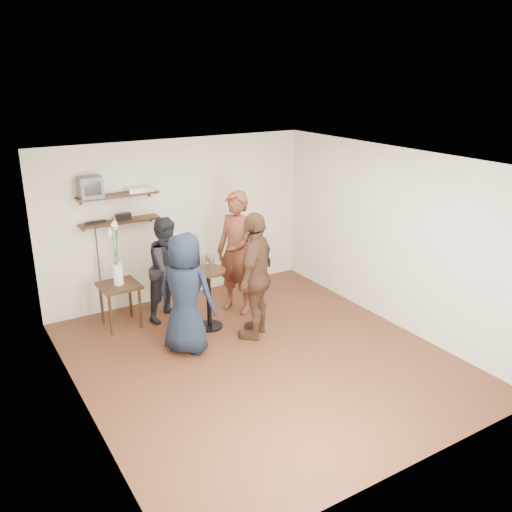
{
  "coord_description": "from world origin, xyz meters",
  "views": [
    {
      "loc": [
        -3.34,
        -5.36,
        3.62
      ],
      "look_at": [
        0.18,
        0.4,
        1.27
      ],
      "focal_mm": 38.0,
      "sensor_mm": 36.0,
      "label": 1
    }
  ],
  "objects_px": {
    "person_navy": "(186,294)",
    "drinks_table": "(209,291)",
    "side_table": "(119,291)",
    "person_plaid": "(237,253)",
    "person_dark": "(169,268)",
    "person_brown": "(256,276)",
    "dvd_deck": "(140,189)",
    "crt_monitor": "(90,187)",
    "radio": "(123,217)"
  },
  "relations": [
    {
      "from": "side_table",
      "to": "person_dark",
      "type": "height_order",
      "value": "person_dark"
    },
    {
      "from": "side_table",
      "to": "person_navy",
      "type": "distance_m",
      "value": 1.33
    },
    {
      "from": "person_navy",
      "to": "crt_monitor",
      "type": "bearing_deg",
      "value": -17.4
    },
    {
      "from": "crt_monitor",
      "to": "drinks_table",
      "type": "bearing_deg",
      "value": -44.7
    },
    {
      "from": "crt_monitor",
      "to": "drinks_table",
      "type": "relative_size",
      "value": 0.35
    },
    {
      "from": "crt_monitor",
      "to": "person_navy",
      "type": "xyz_separation_m",
      "value": [
        0.67,
        -1.68,
        -1.19
      ]
    },
    {
      "from": "drinks_table",
      "to": "person_plaid",
      "type": "distance_m",
      "value": 0.81
    },
    {
      "from": "side_table",
      "to": "person_brown",
      "type": "relative_size",
      "value": 0.36
    },
    {
      "from": "person_navy",
      "to": "person_brown",
      "type": "xyz_separation_m",
      "value": [
        1.02,
        -0.1,
        0.08
      ]
    },
    {
      "from": "person_navy",
      "to": "person_plaid",
      "type": "bearing_deg",
      "value": -96.76
    },
    {
      "from": "side_table",
      "to": "person_plaid",
      "type": "bearing_deg",
      "value": -13.52
    },
    {
      "from": "person_plaid",
      "to": "person_brown",
      "type": "height_order",
      "value": "person_plaid"
    },
    {
      "from": "person_dark",
      "to": "person_navy",
      "type": "height_order",
      "value": "person_navy"
    },
    {
      "from": "person_dark",
      "to": "side_table",
      "type": "bearing_deg",
      "value": 144.83
    },
    {
      "from": "radio",
      "to": "side_table",
      "type": "xyz_separation_m",
      "value": [
        -0.3,
        -0.49,
        -0.97
      ]
    },
    {
      "from": "side_table",
      "to": "person_navy",
      "type": "height_order",
      "value": "person_navy"
    },
    {
      "from": "crt_monitor",
      "to": "dvd_deck",
      "type": "relative_size",
      "value": 0.8
    },
    {
      "from": "dvd_deck",
      "to": "radio",
      "type": "height_order",
      "value": "dvd_deck"
    },
    {
      "from": "person_dark",
      "to": "person_brown",
      "type": "height_order",
      "value": "person_brown"
    },
    {
      "from": "crt_monitor",
      "to": "person_plaid",
      "type": "distance_m",
      "value": 2.34
    },
    {
      "from": "side_table",
      "to": "person_brown",
      "type": "bearing_deg",
      "value": -39.88
    },
    {
      "from": "side_table",
      "to": "person_brown",
      "type": "distance_m",
      "value": 2.04
    },
    {
      "from": "person_navy",
      "to": "person_dark",
      "type": "bearing_deg",
      "value": -50.63
    },
    {
      "from": "radio",
      "to": "crt_monitor",
      "type": "bearing_deg",
      "value": 180.0
    },
    {
      "from": "radio",
      "to": "side_table",
      "type": "relative_size",
      "value": 0.33
    },
    {
      "from": "crt_monitor",
      "to": "person_brown",
      "type": "relative_size",
      "value": 0.18
    },
    {
      "from": "crt_monitor",
      "to": "side_table",
      "type": "distance_m",
      "value": 1.55
    },
    {
      "from": "radio",
      "to": "person_dark",
      "type": "distance_m",
      "value": 1.03
    },
    {
      "from": "dvd_deck",
      "to": "person_dark",
      "type": "relative_size",
      "value": 0.25
    },
    {
      "from": "person_navy",
      "to": "radio",
      "type": "bearing_deg",
      "value": -31.71
    },
    {
      "from": "person_plaid",
      "to": "person_brown",
      "type": "xyz_separation_m",
      "value": [
        -0.19,
        -0.87,
        -0.05
      ]
    },
    {
      "from": "dvd_deck",
      "to": "person_brown",
      "type": "bearing_deg",
      "value": -61.85
    },
    {
      "from": "crt_monitor",
      "to": "person_dark",
      "type": "height_order",
      "value": "crt_monitor"
    },
    {
      "from": "dvd_deck",
      "to": "person_navy",
      "type": "xyz_separation_m",
      "value": [
        -0.07,
        -1.68,
        -1.07
      ]
    },
    {
      "from": "side_table",
      "to": "person_dark",
      "type": "distance_m",
      "value": 0.79
    },
    {
      "from": "dvd_deck",
      "to": "person_brown",
      "type": "height_order",
      "value": "dvd_deck"
    },
    {
      "from": "drinks_table",
      "to": "person_dark",
      "type": "bearing_deg",
      "value": 118.02
    },
    {
      "from": "side_table",
      "to": "crt_monitor",
      "type": "bearing_deg",
      "value": 106.91
    },
    {
      "from": "dvd_deck",
      "to": "side_table",
      "type": "bearing_deg",
      "value": -140.43
    },
    {
      "from": "person_dark",
      "to": "radio",
      "type": "bearing_deg",
      "value": 99.24
    },
    {
      "from": "person_navy",
      "to": "drinks_table",
      "type": "bearing_deg",
      "value": -90.0
    },
    {
      "from": "person_plaid",
      "to": "person_dark",
      "type": "height_order",
      "value": "person_plaid"
    },
    {
      "from": "person_brown",
      "to": "person_navy",
      "type": "bearing_deg",
      "value": -45.06
    },
    {
      "from": "person_dark",
      "to": "person_plaid",
      "type": "bearing_deg",
      "value": -46.13
    },
    {
      "from": "dvd_deck",
      "to": "radio",
      "type": "distance_m",
      "value": 0.48
    },
    {
      "from": "dvd_deck",
      "to": "person_brown",
      "type": "xyz_separation_m",
      "value": [
        0.95,
        -1.78,
        -0.99
      ]
    },
    {
      "from": "side_table",
      "to": "person_dark",
      "type": "bearing_deg",
      "value": -7.16
    },
    {
      "from": "person_brown",
      "to": "dvd_deck",
      "type": "bearing_deg",
      "value": -101.25
    },
    {
      "from": "crt_monitor",
      "to": "radio",
      "type": "distance_m",
      "value": 0.67
    },
    {
      "from": "crt_monitor",
      "to": "drinks_table",
      "type": "height_order",
      "value": "crt_monitor"
    }
  ]
}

